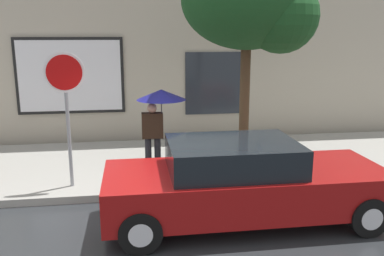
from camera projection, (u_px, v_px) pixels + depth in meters
The scene contains 7 objects.
ground_plane at pixel (161, 222), 6.92m from camera, with size 60.00×60.00×0.00m, color #282B2D.
sidewalk at pixel (152, 164), 9.79m from camera, with size 20.00×4.00×0.15m, color gray.
building_facade at pixel (144, 20), 11.43m from camera, with size 20.00×0.67×7.00m.
parked_car at pixel (243, 182), 6.83m from camera, with size 4.64×1.82×1.40m.
pedestrian_with_umbrella at pixel (159, 105), 8.70m from camera, with size 1.05×1.05×1.81m.
street_tree at pixel (254, 3), 8.41m from camera, with size 2.76×2.35×4.69m.
stop_sign at pixel (66, 93), 7.74m from camera, with size 0.76×0.10×2.63m.
Camera 1 is at (-0.42, -6.39, 3.11)m, focal length 38.38 mm.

